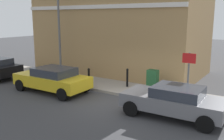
{
  "coord_description": "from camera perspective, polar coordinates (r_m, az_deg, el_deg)",
  "views": [
    {
      "loc": [
        -9.9,
        -5.93,
        3.97
      ],
      "look_at": [
        1.36,
        1.36,
        1.2
      ],
      "focal_mm": 40.93,
      "sensor_mm": 36.0,
      "label": 1
    }
  ],
  "objects": [
    {
      "name": "ground",
      "position": [
        12.21,
        1.91,
        -7.32
      ],
      "size": [
        80.0,
        80.0,
        0.0
      ],
      "primitive_type": "plane",
      "color": "#38383A"
    },
    {
      "name": "bollard_near_cabinet",
      "position": [
        14.31,
        3.44,
        -1.55
      ],
      "size": [
        0.14,
        0.14,
        1.04
      ],
      "color": "black",
      "rests_on": "sidewalk"
    },
    {
      "name": "lamppost",
      "position": [
        17.16,
        -11.72,
        9.2
      ],
      "size": [
        0.2,
        0.44,
        5.72
      ],
      "color": "#59595B",
      "rests_on": "sidewalk"
    },
    {
      "name": "car_yellow",
      "position": [
        14.15,
        -13.15,
        -1.94
      ],
      "size": [
        1.94,
        4.25,
        1.35
      ],
      "rotation": [
        0.0,
        0.0,
        1.58
      ],
      "color": "gold",
      "rests_on": "ground"
    },
    {
      "name": "car_grey",
      "position": [
        10.63,
        13.62,
        -6.65
      ],
      "size": [
        1.91,
        4.06,
        1.29
      ],
      "rotation": [
        0.0,
        0.0,
        1.59
      ],
      "color": "slate",
      "rests_on": "ground"
    },
    {
      "name": "street_sign",
      "position": [
        11.9,
        16.72,
        -0.02
      ],
      "size": [
        0.08,
        0.6,
        2.3
      ],
      "color": "#59595B",
      "rests_on": "sidewalk"
    },
    {
      "name": "utility_cabinet",
      "position": [
        13.54,
        9.04,
        -2.54
      ],
      "size": [
        0.46,
        0.61,
        1.15
      ],
      "color": "#1E4C28",
      "rests_on": "sidewalk"
    },
    {
      "name": "bollard_far_kerb",
      "position": [
        14.4,
        -5.19,
        -1.49
      ],
      "size": [
        0.14,
        0.14,
        1.04
      ],
      "color": "black",
      "rests_on": "sidewalk"
    },
    {
      "name": "sidewalk",
      "position": [
        17.32,
        -11.76,
        -1.58
      ],
      "size": [
        2.34,
        30.0,
        0.15
      ],
      "primitive_type": "cube",
      "color": "gray",
      "rests_on": "ground"
    },
    {
      "name": "corner_building",
      "position": [
        18.92,
        1.91,
        12.26
      ],
      "size": [
        6.31,
        11.66,
        8.33
      ],
      "color": "#9E7A4C",
      "rests_on": "ground"
    }
  ]
}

